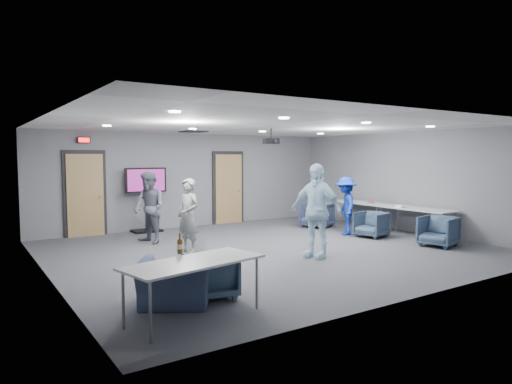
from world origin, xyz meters
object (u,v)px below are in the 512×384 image
chair_right_b (371,224)px  tv_stand (146,196)px  chair_right_c (438,231)px  person_b (149,208)px  projector (271,141)px  chair_right_a (317,215)px  chair_front_b (175,283)px  bottle_front (180,246)px  table_right_b (417,210)px  person_c (316,211)px  person_a (188,216)px  table_right_a (362,204)px  bottle_right (345,198)px  person_d (346,206)px  chair_front_a (210,275)px  table_front_left (194,264)px

chair_right_b → tv_stand: 5.97m
chair_right_c → tv_stand: (-4.82, 5.58, 0.64)m
person_b → projector: size_ratio=4.20×
chair_right_a → chair_front_b: (-6.19, -4.21, -0.05)m
bottle_front → tv_stand: tv_stand is taller
table_right_b → person_c: bearing=96.1°
person_a → chair_front_b: bearing=-45.0°
chair_right_b → projector: 3.34m
table_right_a → bottle_right: (-0.17, 0.52, 0.13)m
chair_right_c → table_right_b: bearing=136.2°
person_b → chair_right_a: bearing=72.8°
chair_right_a → projector: 3.29m
person_d → chair_front_a: size_ratio=2.12×
bottle_front → chair_front_b: bearing=109.2°
chair_front_a → tv_stand: bearing=-90.5°
chair_right_b → chair_right_c: chair_right_c is taller
person_a → chair_front_b: person_a is taller
table_right_a → chair_right_a: bearing=58.1°
chair_front_b → bottle_right: size_ratio=4.00×
chair_right_b → table_right_a: table_right_a is taller
chair_right_b → chair_front_b: (-6.28, -2.23, -0.01)m
chair_right_a → chair_right_c: chair_right_a is taller
person_d → chair_right_b: (0.29, -0.62, -0.43)m
chair_right_b → projector: size_ratio=1.76×
person_b → bottle_right: person_b is taller
person_a → chair_right_b: bearing=63.6°
chair_right_c → table_right_b: 1.29m
table_right_a → bottle_front: bottle_front is taller
person_d → table_right_b: 1.79m
table_front_left → bottle_front: 0.51m
table_front_left → projector: projector is taller
chair_right_b → bottle_right: 2.06m
chair_front_b → table_front_left: bearing=122.1°
chair_front_a → bottle_right: 7.69m
person_b → chair_right_c: person_b is taller
chair_front_b → person_a: bearing=-86.6°
person_d → bottle_right: person_d is taller
table_front_left → person_b: bearing=64.2°
person_d → tv_stand: size_ratio=0.87×
table_right_b → chair_right_b: bearing=59.2°
chair_front_b → table_right_a: 8.11m
table_front_left → tv_stand: bearing=63.4°
chair_right_c → table_right_b: table_right_b is taller
person_b → chair_right_c: (5.33, -3.95, -0.50)m
table_right_b → bottle_front: bottle_front is taller
person_d → table_right_b: size_ratio=0.78×
table_right_b → projector: 4.15m
person_b → person_c: person_c is taller
person_b → chair_front_a: bearing=-23.0°
chair_right_a → table_right_b: table_right_b is taller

